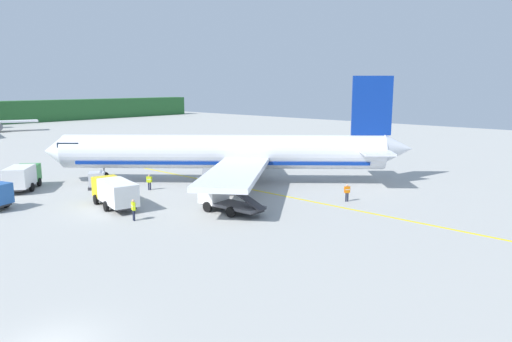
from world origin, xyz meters
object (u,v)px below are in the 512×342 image
at_px(service_truck_baggage, 115,192).
at_px(crew_loader_right, 133,208).
at_px(service_truck_fuel, 22,176).
at_px(crew_marshaller, 149,181).
at_px(service_truck_catering, 222,198).
at_px(airliner_foreground, 228,153).
at_px(cargo_container_near, 97,180).
at_px(crew_loader_left, 347,191).

xyz_separation_m(service_truck_baggage, crew_loader_right, (-1.30, -4.94, -0.40)).
bearing_deg(service_truck_fuel, crew_marshaller, -47.80).
height_order(service_truck_baggage, service_truck_catering, service_truck_catering).
relative_size(airliner_foreground, service_truck_catering, 5.13).
xyz_separation_m(cargo_container_near, crew_loader_left, (12.96, -22.77, 0.09)).
relative_size(airliner_foreground, cargo_container_near, 13.91).
bearing_deg(airliner_foreground, service_truck_catering, -136.91).
height_order(service_truck_baggage, crew_marshaller, service_truck_baggage).
height_order(cargo_container_near, crew_marshaller, cargo_container_near).
xyz_separation_m(service_truck_catering, crew_marshaller, (0.63, 11.72, -0.20)).
bearing_deg(service_truck_fuel, crew_loader_left, -56.38).
xyz_separation_m(crew_marshaller, crew_loader_left, (9.63, -18.06, 0.01)).
bearing_deg(crew_loader_left, service_truck_fuel, 123.62).
relative_size(service_truck_baggage, crew_marshaller, 4.18).
xyz_separation_m(airliner_foreground, cargo_container_near, (-11.81, 7.91, -2.49)).
distance_m(service_truck_baggage, cargo_container_near, 8.91).
relative_size(airliner_foreground, service_truck_fuel, 5.73).
distance_m(service_truck_fuel, crew_loader_right, 18.51).
height_order(airliner_foreground, service_truck_catering, airliner_foreground).
relative_size(service_truck_catering, crew_loader_left, 3.91).
distance_m(service_truck_fuel, crew_marshaller, 13.30).
bearing_deg(crew_marshaller, airliner_foreground, -20.65).
bearing_deg(service_truck_catering, airliner_foreground, 43.09).
height_order(service_truck_fuel, service_truck_catering, service_truck_catering).
bearing_deg(crew_loader_right, cargo_container_near, 72.16).
bearing_deg(service_truck_baggage, crew_marshaller, 30.18).
bearing_deg(airliner_foreground, crew_loader_left, -85.59).
bearing_deg(service_truck_catering, crew_loader_right, 156.02).
bearing_deg(cargo_container_near, service_truck_catering, -80.67).
distance_m(service_truck_baggage, crew_loader_right, 5.13).
bearing_deg(crew_loader_left, crew_loader_right, 151.27).
distance_m(cargo_container_near, crew_loader_left, 26.20).
bearing_deg(crew_loader_left, airliner_foreground, 94.41).
relative_size(cargo_container_near, crew_loader_right, 1.36).
distance_m(crew_marshaller, crew_loader_left, 20.47).
bearing_deg(airliner_foreground, service_truck_baggage, -178.17).
distance_m(airliner_foreground, service_truck_fuel, 21.84).
bearing_deg(service_truck_catering, service_truck_baggage, 125.21).
bearing_deg(airliner_foreground, crew_loader_right, -161.41).
relative_size(service_truck_fuel, service_truck_baggage, 0.85).
distance_m(crew_marshaller, crew_loader_right, 11.49).
bearing_deg(crew_loader_left, cargo_container_near, 119.64).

